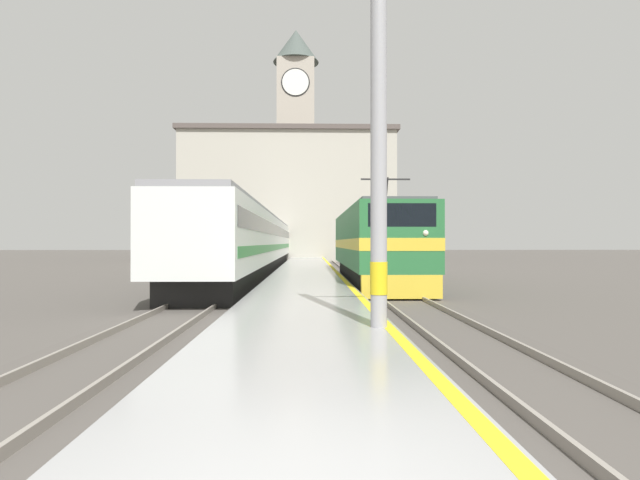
{
  "coord_description": "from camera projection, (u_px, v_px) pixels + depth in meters",
  "views": [
    {
      "loc": [
        0.11,
        -3.19,
        2.0
      ],
      "look_at": [
        0.87,
        29.99,
        2.16
      ],
      "focal_mm": 28.0,
      "sensor_mm": 36.0,
      "label": 1
    }
  ],
  "objects": [
    {
      "name": "passenger_train",
      "position": [
        263.0,
        242.0,
        38.69
      ],
      "size": [
        2.92,
        49.57,
        3.77
      ],
      "color": "black",
      "rests_on": "ground"
    },
    {
      "name": "clock_tower",
      "position": [
        296.0,
        136.0,
        67.41
      ],
      "size": [
        6.16,
        6.16,
        30.8
      ],
      "color": "#ADA393",
      "rests_on": "ground"
    },
    {
      "name": "ground_plane",
      "position": [
        307.0,
        272.0,
        33.17
      ],
      "size": [
        200.0,
        200.0,
        0.0
      ],
      "primitive_type": "plane",
      "color": "#514C47"
    },
    {
      "name": "locomotive_train",
      "position": [
        374.0,
        245.0,
        24.08
      ],
      "size": [
        2.92,
        14.72,
        4.63
      ],
      "color": "black",
      "rests_on": "ground"
    },
    {
      "name": "catenary_mast",
      "position": [
        381.0,
        133.0,
        9.18
      ],
      "size": [
        2.18,
        0.32,
        7.34
      ],
      "color": "#9E9EA3",
      "rests_on": "platform"
    },
    {
      "name": "rail_track_near",
      "position": [
        364.0,
        277.0,
        28.25
      ],
      "size": [
        2.84,
        140.0,
        0.16
      ],
      "color": "#514C47",
      "rests_on": "ground"
    },
    {
      "name": "rail_track_far",
      "position": [
        246.0,
        277.0,
        28.09
      ],
      "size": [
        2.83,
        140.0,
        0.16
      ],
      "color": "#514C47",
      "rests_on": "ground"
    },
    {
      "name": "platform",
      "position": [
        307.0,
        274.0,
        28.17
      ],
      "size": [
        3.48,
        140.0,
        0.44
      ],
      "color": "#999999",
      "rests_on": "ground"
    },
    {
      "name": "station_building",
      "position": [
        289.0,
        196.0,
        55.9
      ],
      "size": [
        23.54,
        8.95,
        14.31
      ],
      "color": "#B7B2A3",
      "rests_on": "ground"
    }
  ]
}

